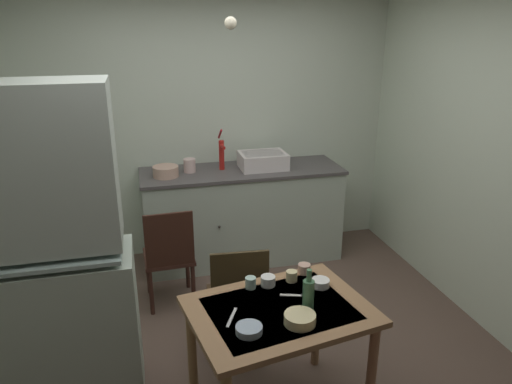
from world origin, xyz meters
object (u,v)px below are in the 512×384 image
at_px(serving_bowl_wide, 300,319).
at_px(teacup_cream, 268,281).
at_px(sink_basin, 263,160).
at_px(mixing_bowl_counter, 166,171).
at_px(dining_table, 279,325).
at_px(chair_by_counter, 169,255).
at_px(hutch_cabinet, 38,270).
at_px(glass_bottle, 308,294).
at_px(hand_pump, 222,152).
at_px(chair_far_side, 238,298).

distance_m(serving_bowl_wide, teacup_cream, 0.42).
xyz_separation_m(sink_basin, mixing_bowl_counter, (-0.92, -0.05, -0.03)).
xyz_separation_m(sink_basin, dining_table, (-0.44, -2.06, -0.37)).
relative_size(chair_by_counter, serving_bowl_wide, 5.13).
distance_m(hutch_cabinet, teacup_cream, 1.33).
relative_size(sink_basin, glass_bottle, 1.78).
bearing_deg(hutch_cabinet, teacup_cream, -7.57).
bearing_deg(dining_table, mixing_bowl_counter, 103.43).
bearing_deg(hand_pump, dining_table, -91.45).
bearing_deg(chair_far_side, chair_by_counter, 118.24).
height_order(hand_pump, teacup_cream, hand_pump).
relative_size(hand_pump, glass_bottle, 1.58).
distance_m(hand_pump, serving_bowl_wide, 2.29).
relative_size(hutch_cabinet, serving_bowl_wide, 11.61).
xyz_separation_m(hand_pump, serving_bowl_wide, (0.01, -2.26, -0.33)).
height_order(sink_basin, glass_bottle, sink_basin).
height_order(hutch_cabinet, mixing_bowl_counter, hutch_cabinet).
height_order(sink_basin, chair_by_counter, sink_basin).
distance_m(hutch_cabinet, chair_far_side, 1.28).
bearing_deg(mixing_bowl_counter, glass_bottle, -73.00).
xyz_separation_m(sink_basin, glass_bottle, (-0.29, -2.10, -0.17)).
bearing_deg(hand_pump, chair_by_counter, -127.86).
bearing_deg(serving_bowl_wide, mixing_bowl_counter, 104.00).
bearing_deg(glass_bottle, hand_pump, 92.53).
height_order(hutch_cabinet, hand_pump, hutch_cabinet).
xyz_separation_m(sink_basin, chair_far_side, (-0.56, -1.47, -0.54)).
bearing_deg(hand_pump, mixing_bowl_counter, -169.87).
relative_size(hand_pump, chair_by_counter, 0.45).
height_order(hand_pump, mixing_bowl_counter, hand_pump).
height_order(sink_basin, teacup_cream, sink_basin).
distance_m(sink_basin, teacup_cream, 1.87).
bearing_deg(hutch_cabinet, serving_bowl_wide, -23.39).
xyz_separation_m(dining_table, chair_by_counter, (-0.53, 1.36, -0.17)).
bearing_deg(sink_basin, glass_bottle, -97.95).
bearing_deg(dining_table, sink_basin, 77.88).
xyz_separation_m(sink_basin, teacup_cream, (-0.44, -1.80, -0.23)).
distance_m(hutch_cabinet, serving_bowl_wide, 1.49).
relative_size(mixing_bowl_counter, serving_bowl_wide, 1.37).
relative_size(dining_table, chair_far_side, 1.27).
bearing_deg(chair_by_counter, dining_table, -68.77).
bearing_deg(chair_far_side, teacup_cream, -70.67).
height_order(hutch_cabinet, chair_far_side, hutch_cabinet).
height_order(hutch_cabinet, teacup_cream, hutch_cabinet).
bearing_deg(serving_bowl_wide, glass_bottle, 53.14).
height_order(mixing_bowl_counter, dining_table, mixing_bowl_counter).
height_order(sink_basin, hand_pump, hand_pump).
xyz_separation_m(mixing_bowl_counter, dining_table, (0.48, -2.01, -0.34)).
bearing_deg(glass_bottle, dining_table, 163.04).
bearing_deg(serving_bowl_wide, hutch_cabinet, 156.61).
bearing_deg(serving_bowl_wide, chair_far_side, 103.27).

